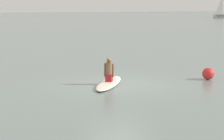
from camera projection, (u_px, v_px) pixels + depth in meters
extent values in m
plane|color=slate|center=(119.00, 85.00, 16.19)|extent=(400.00, 400.00, 0.00)
ellipsoid|color=silver|center=(109.00, 83.00, 16.18)|extent=(2.94, 2.77, 0.14)
cube|color=#A51E23|center=(109.00, 78.00, 16.14)|extent=(0.41, 0.40, 0.30)
cylinder|color=brown|center=(109.00, 69.00, 16.08)|extent=(0.39, 0.39, 0.50)
sphere|color=brown|center=(109.00, 60.00, 16.03)|extent=(0.20, 0.20, 0.20)
cylinder|color=brown|center=(105.00, 70.00, 16.13)|extent=(0.11, 0.11, 0.55)
cylinder|color=brown|center=(113.00, 70.00, 16.06)|extent=(0.11, 0.11, 0.55)
cube|color=silver|center=(222.00, 16.00, 110.19)|extent=(5.62, 1.84, 1.00)
cylinder|color=#4C4238|center=(223.00, 2.00, 109.57)|extent=(0.45, 0.45, 6.84)
cone|color=white|center=(223.00, 3.00, 109.63)|extent=(4.02, 4.02, 6.01)
sphere|color=red|center=(208.00, 74.00, 17.28)|extent=(0.52, 0.52, 0.52)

